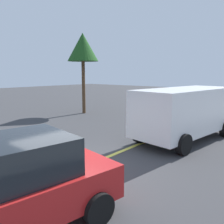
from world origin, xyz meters
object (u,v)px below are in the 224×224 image
(car_yellow_mid_road, at_px, (195,102))
(car_red_approaching, at_px, (5,188))
(white_van, at_px, (186,111))
(tree_left_verge, at_px, (83,48))

(car_yellow_mid_road, height_order, car_red_approaching, car_red_approaching)
(white_van, xyz_separation_m, car_yellow_mid_road, (6.48, 2.03, -0.44))
(car_yellow_mid_road, bearing_deg, tree_left_verge, 126.74)
(car_yellow_mid_road, relative_size, car_red_approaching, 1.07)
(white_van, distance_m, tree_left_verge, 9.08)
(white_van, height_order, tree_left_verge, tree_left_verge)
(car_red_approaching, bearing_deg, car_yellow_mid_road, 8.25)
(car_yellow_mid_road, distance_m, tree_left_verge, 8.63)
(white_van, height_order, car_red_approaching, white_van)
(white_van, height_order, car_yellow_mid_road, white_van)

